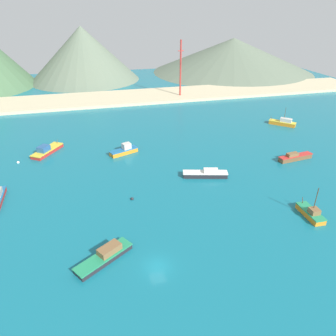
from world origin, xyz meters
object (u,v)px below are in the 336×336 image
object	(u,v)px
fishing_boat_6	(311,213)
fishing_boat_5	(105,256)
fishing_boat_0	(295,157)
fishing_boat_9	(124,150)
fishing_boat_4	(206,174)
buoy_1	(132,199)
radio_tower	(181,69)
fishing_boat_3	(283,123)
fishing_boat_8	(47,150)
buoy_0	(18,162)

from	to	relation	value
fishing_boat_6	fishing_boat_5	bearing A→B (deg)	-177.18
fishing_boat_0	fishing_boat_9	xyz separation A→B (m)	(-44.08, 15.33, 0.13)
fishing_boat_0	fishing_boat_4	bearing A→B (deg)	-173.84
buoy_1	radio_tower	xyz separation A→B (m)	(32.95, 76.67, 12.27)
fishing_boat_3	buoy_1	xyz separation A→B (m)	(-57.62, -33.44, -0.85)
fishing_boat_3	fishing_boat_4	bearing A→B (deg)	-144.26
fishing_boat_8	fishing_boat_4	bearing A→B (deg)	-31.53
fishing_boat_5	fishing_boat_8	xyz separation A→B (m)	(-13.02, 46.03, 0.09)
fishing_boat_3	fishing_boat_8	size ratio (longest dim) A/B	0.76
fishing_boat_6	radio_tower	distance (m)	92.07
fishing_boat_5	fishing_boat_9	bearing A→B (deg)	78.55
fishing_boat_6	fishing_boat_0	bearing A→B (deg)	62.52
fishing_boat_3	fishing_boat_8	xyz separation A→B (m)	(-77.49, -4.06, -0.13)
fishing_boat_8	buoy_1	size ratio (longest dim) A/B	14.77
buoy_1	fishing_boat_5	bearing A→B (deg)	-112.37
fishing_boat_9	buoy_1	distance (m)	23.84
fishing_boat_9	radio_tower	distance (m)	62.66
fishing_boat_9	buoy_0	bearing A→B (deg)	177.99
fishing_boat_0	buoy_1	world-z (taller)	fishing_boat_0
fishing_boat_6	fishing_boat_8	size ratio (longest dim) A/B	0.64
fishing_boat_5	fishing_boat_6	world-z (taller)	fishing_boat_6
fishing_boat_4	buoy_1	distance (m)	19.74
fishing_boat_6	buoy_1	size ratio (longest dim) A/B	9.51
fishing_boat_4	fishing_boat_6	xyz separation A→B (m)	(14.48, -20.26, 0.03)
fishing_boat_9	buoy_0	distance (m)	28.12
fishing_boat_0	buoy_0	distance (m)	74.00
fishing_boat_9	radio_tower	xyz separation A→B (m)	(31.61, 52.88, 11.44)
fishing_boat_5	radio_tower	xyz separation A→B (m)	(39.80, 93.32, 11.64)
fishing_boat_9	fishing_boat_6	bearing A→B (deg)	-50.18
fishing_boat_3	fishing_boat_9	distance (m)	57.11
buoy_0	fishing_boat_9	bearing A→B (deg)	-2.01
buoy_0	radio_tower	distance (m)	80.05
fishing_boat_3	fishing_boat_5	world-z (taller)	fishing_boat_3
fishing_boat_4	fishing_boat_8	xyz separation A→B (m)	(-38.79, 23.79, 0.07)
fishing_boat_0	fishing_boat_3	world-z (taller)	fishing_boat_3
fishing_boat_0	fishing_boat_5	bearing A→B (deg)	-154.35
fishing_boat_6	buoy_0	world-z (taller)	fishing_boat_6
fishing_boat_5	radio_tower	world-z (taller)	radio_tower
fishing_boat_3	fishing_boat_6	size ratio (longest dim) A/B	1.18
fishing_boat_5	buoy_1	bearing A→B (deg)	67.63
fishing_boat_4	buoy_1	world-z (taller)	fishing_boat_4
radio_tower	fishing_boat_9	bearing A→B (deg)	-120.87
fishing_boat_3	buoy_0	size ratio (longest dim) A/B	10.87
fishing_boat_8	buoy_0	xyz separation A→B (m)	(-6.88, -4.62, -0.71)
fishing_boat_5	radio_tower	size ratio (longest dim) A/B	0.41
fishing_boat_0	fishing_boat_3	xyz separation A→B (m)	(12.20, 24.99, 0.14)
fishing_boat_6	radio_tower	bearing A→B (deg)	90.28
fishing_boat_0	fishing_boat_8	world-z (taller)	fishing_boat_8
fishing_boat_3	buoy_1	world-z (taller)	fishing_boat_3
fishing_boat_6	radio_tower	size ratio (longest dim) A/B	0.28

